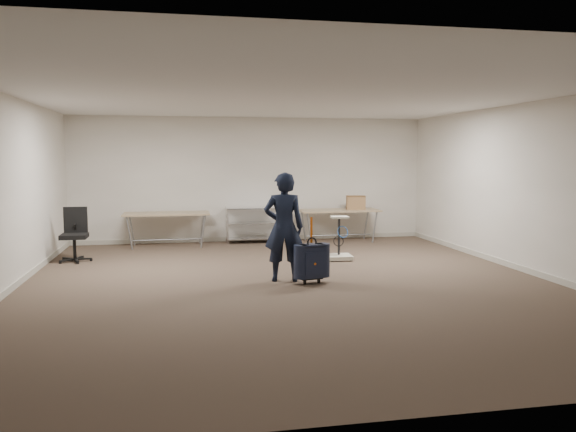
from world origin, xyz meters
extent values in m
plane|color=#413227|center=(0.00, 0.00, 0.00)|extent=(9.00, 9.00, 0.00)
plane|color=beige|center=(0.00, 4.50, 1.40)|extent=(8.00, 0.00, 8.00)
plane|color=beige|center=(0.00, -4.50, 1.40)|extent=(8.00, 0.00, 8.00)
plane|color=beige|center=(-4.00, 0.00, 1.40)|extent=(0.00, 9.00, 9.00)
plane|color=beige|center=(4.00, 0.00, 1.40)|extent=(0.00, 9.00, 9.00)
plane|color=silver|center=(0.00, 0.00, 2.80)|extent=(8.00, 8.00, 0.00)
cube|color=#B9B6A7|center=(0.00, 4.49, 0.05)|extent=(8.00, 0.02, 0.10)
cube|color=#B9B6A7|center=(-3.99, 0.00, 0.05)|extent=(0.02, 9.00, 0.10)
cube|color=#B9B6A7|center=(3.99, 0.00, 0.05)|extent=(0.02, 9.00, 0.10)
cube|color=#8E7357|center=(-1.90, 3.95, 0.71)|extent=(1.80, 0.75, 0.03)
cylinder|color=gray|center=(-1.90, 3.95, 0.15)|extent=(1.50, 0.02, 0.02)
cylinder|color=gray|center=(-2.65, 3.65, 0.35)|extent=(0.13, 0.04, 0.69)
cylinder|color=gray|center=(-1.15, 3.65, 0.35)|extent=(0.13, 0.04, 0.69)
cylinder|color=gray|center=(-2.65, 4.25, 0.35)|extent=(0.13, 0.04, 0.69)
cylinder|color=gray|center=(-1.15, 4.25, 0.35)|extent=(0.13, 0.04, 0.69)
cube|color=#8E7357|center=(1.90, 3.95, 0.71)|extent=(1.80, 0.75, 0.03)
cylinder|color=gray|center=(1.90, 3.95, 0.15)|extent=(1.50, 0.02, 0.02)
cylinder|color=gray|center=(1.15, 3.65, 0.35)|extent=(0.13, 0.04, 0.69)
cylinder|color=gray|center=(2.65, 3.65, 0.35)|extent=(0.13, 0.04, 0.69)
cylinder|color=gray|center=(1.15, 4.25, 0.35)|extent=(0.13, 0.04, 0.69)
cylinder|color=gray|center=(2.65, 4.25, 0.35)|extent=(0.13, 0.04, 0.69)
cylinder|color=silver|center=(-0.60, 3.98, 0.40)|extent=(0.02, 0.02, 0.80)
cylinder|color=silver|center=(0.60, 3.98, 0.40)|extent=(0.02, 0.02, 0.80)
cylinder|color=silver|center=(-0.60, 4.42, 0.40)|extent=(0.02, 0.02, 0.80)
cylinder|color=silver|center=(0.60, 4.42, 0.40)|extent=(0.02, 0.02, 0.80)
cube|color=silver|center=(0.00, 4.20, 0.10)|extent=(1.20, 0.45, 0.02)
cube|color=silver|center=(0.00, 4.20, 0.45)|extent=(1.20, 0.45, 0.02)
cube|color=silver|center=(0.00, 4.20, 0.78)|extent=(1.20, 0.45, 0.01)
imported|color=black|center=(-0.05, 0.20, 0.84)|extent=(0.66, 0.48, 1.68)
cube|color=#162032|center=(0.33, -0.07, 0.35)|extent=(0.40, 0.28, 0.51)
cube|color=black|center=(0.32, -0.05, 0.08)|extent=(0.36, 0.21, 0.03)
cylinder|color=black|center=(0.21, -0.09, 0.03)|extent=(0.04, 0.07, 0.07)
cylinder|color=black|center=(0.44, -0.05, 0.03)|extent=(0.04, 0.07, 0.07)
torus|color=black|center=(0.33, -0.07, 0.63)|extent=(0.16, 0.05, 0.16)
cube|color=orange|center=(0.32, -0.05, 0.82)|extent=(0.03, 0.01, 0.39)
cylinder|color=black|center=(-3.53, 2.51, 0.04)|extent=(0.60, 0.60, 0.09)
cylinder|color=black|center=(-3.53, 2.51, 0.25)|extent=(0.06, 0.06, 0.40)
cube|color=black|center=(-3.53, 2.51, 0.47)|extent=(0.46, 0.46, 0.08)
cube|color=black|center=(-3.53, 2.73, 0.75)|extent=(0.42, 0.06, 0.48)
cube|color=beige|center=(1.29, 1.78, 0.05)|extent=(0.47, 0.47, 0.07)
cylinder|color=black|center=(1.11, 1.60, 0.02)|extent=(0.05, 0.05, 0.04)
cylinder|color=black|center=(1.29, 1.82, 0.44)|extent=(0.04, 0.04, 0.71)
cube|color=beige|center=(1.29, 1.78, 0.80)|extent=(0.33, 0.29, 0.04)
torus|color=blue|center=(1.34, 1.71, 0.53)|extent=(0.23, 0.11, 0.22)
cube|color=#9C6548|center=(2.30, 3.96, 0.88)|extent=(0.46, 0.38, 0.31)
camera|label=1|loc=(-1.60, -8.19, 1.91)|focal=35.00mm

